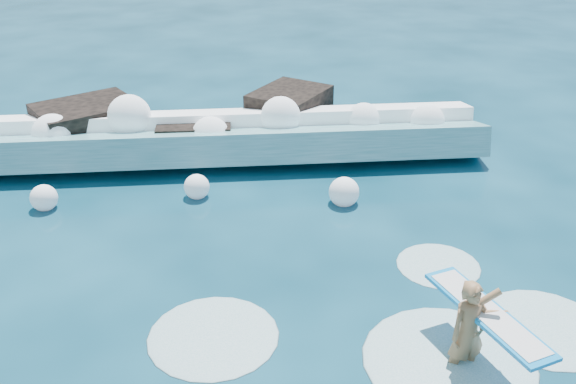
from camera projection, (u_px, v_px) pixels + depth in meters
The scene contains 6 objects.
ground at pixel (215, 305), 11.52m from camera, with size 200.00×200.00×0.00m, color #062A37.
breaking_wave at pixel (182, 141), 17.16m from camera, with size 16.05×2.59×1.38m.
rock_cluster at pixel (183, 126), 18.15m from camera, with size 8.68×3.38×1.53m.
surfer_with_board at pixel (472, 329), 9.89m from camera, with size 1.34×2.98×1.83m.
wave_spray at pixel (139, 129), 16.77m from camera, with size 14.70×4.29×1.91m.
surf_foam at pixel (417, 356), 10.33m from camera, with size 8.95×6.18×0.14m.
Camera 1 is at (0.46, -9.43, 7.04)m, focal length 40.00 mm.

